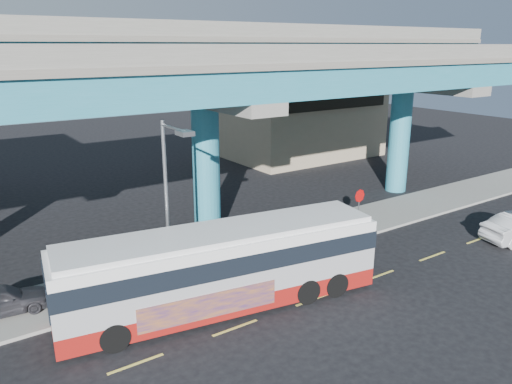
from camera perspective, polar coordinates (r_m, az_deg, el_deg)
ground at (r=22.18m, az=6.15°, el=-11.78°), size 120.00×120.00×0.00m
sidewalk at (r=26.12m, az=-1.73°, el=-6.97°), size 70.00×4.00×0.15m
lane_markings at (r=21.98m, az=6.67°, el=-12.06°), size 58.00×0.12×0.01m
viaduct at (r=27.11m, az=-6.14°, el=13.58°), size 52.00×12.40×11.70m
building_beige at (r=49.23m, az=4.94°, el=8.28°), size 14.00×10.23×7.00m
transit_bus at (r=20.50m, az=-3.84°, el=-8.35°), size 13.54×4.86×3.41m
parked_car at (r=22.58m, az=-27.21°, el=-10.96°), size 2.08×3.83×1.22m
street_lamp at (r=20.67m, az=-9.67°, el=0.86°), size 0.50×2.43×7.41m
stop_sign at (r=28.81m, az=11.72°, el=-1.05°), size 0.76×0.09×2.52m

